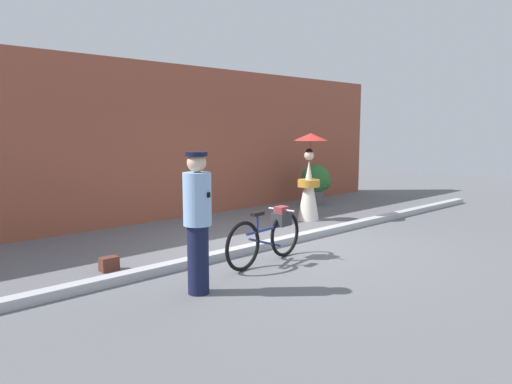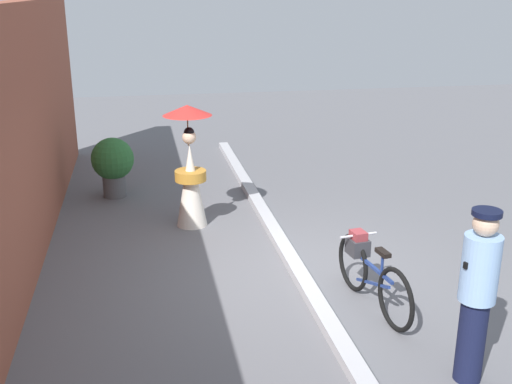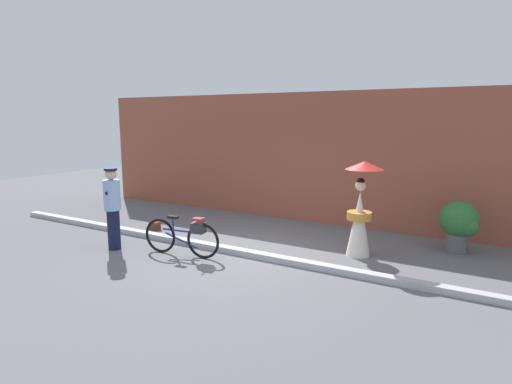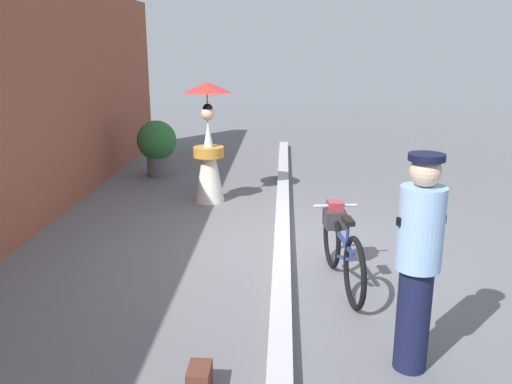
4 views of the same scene
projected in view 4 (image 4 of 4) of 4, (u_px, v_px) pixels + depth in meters
The scene contains 7 objects.
ground_plane at pixel (282, 249), 6.75m from camera, with size 30.00×30.00×0.00m, color slate.
sidewalk_curb at pixel (282, 245), 6.74m from camera, with size 14.00×0.20×0.12m, color #B2B2B7.
bicycle_near_officer at pixel (341, 244), 5.72m from camera, with size 1.71×0.48×0.81m.
person_officer at pixel (418, 259), 4.04m from camera, with size 0.34×0.38×1.73m.
person_with_parasol at pixel (208, 145), 8.57m from camera, with size 0.75×0.75×1.91m.
potted_plant_by_door at pixel (158, 144), 10.37m from camera, with size 0.77×0.76×1.08m.
backpack_on_pavement at pixel (200, 379), 3.97m from camera, with size 0.25×0.17×0.20m.
Camera 4 is at (-6.33, -0.01, 2.48)m, focal length 37.85 mm.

